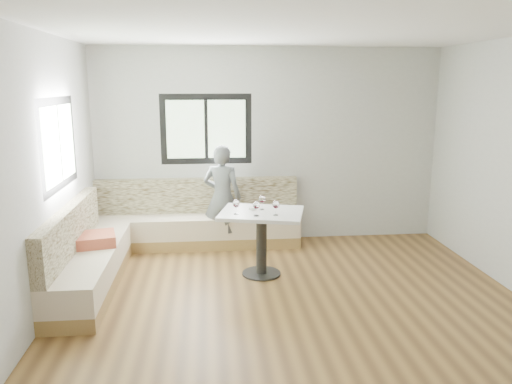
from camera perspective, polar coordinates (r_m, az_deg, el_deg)
room at (r=4.90m, az=3.92°, el=1.94°), size 5.01×5.01×2.81m
banquette at (r=6.64m, az=-11.49°, el=-5.09°), size 2.90×2.80×0.95m
table at (r=6.01m, az=0.63°, el=-4.09°), size 1.12×0.96×0.79m
person at (r=6.94m, az=-3.86°, el=-0.63°), size 0.62×0.51×1.48m
olive_ramekin at (r=6.03m, az=-0.41°, el=-1.89°), size 0.09×0.09×0.03m
wine_glass_a at (r=5.81m, az=-2.29°, el=-1.37°), size 0.08×0.08×0.18m
wine_glass_b at (r=5.74m, az=0.04°, el=-1.54°), size 0.08×0.08×0.18m
wine_glass_c at (r=5.76m, az=2.29°, el=-1.49°), size 0.08×0.08×0.18m
wine_glass_d at (r=6.02m, az=0.71°, el=-0.87°), size 0.08×0.08×0.18m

